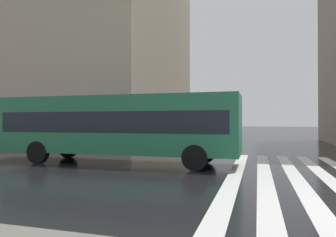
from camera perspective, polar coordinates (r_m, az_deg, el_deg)
name	(u,v)px	position (r m, az deg, el deg)	size (l,w,h in m)	color
zebra_crossing	(328,178)	(11.61, 27.54, -9.83)	(13.00, 6.50, 0.01)	silver
haussmann_block_mid	(68,23)	(37.18, -18.04, 16.42)	(20.43, 23.32, 25.96)	tan
city_bus	(117,124)	(14.16, -9.52, -1.05)	(2.60, 11.00, 3.00)	#236B47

